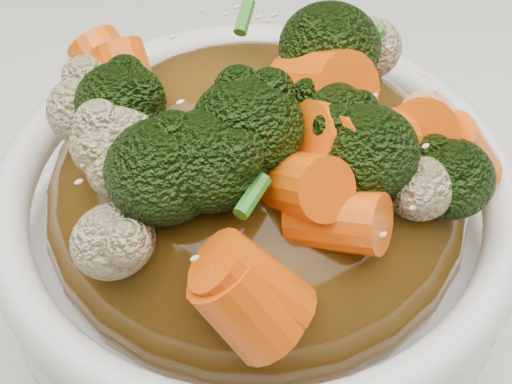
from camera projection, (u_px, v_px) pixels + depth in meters
tablecloth at (279, 292)px, 0.44m from camera, size 1.20×0.80×0.04m
bowl at (256, 242)px, 0.38m from camera, size 0.28×0.28×0.09m
sauce_base at (256, 197)px, 0.36m from camera, size 0.22×0.22×0.10m
carrots at (256, 79)px, 0.31m from camera, size 0.22×0.22×0.06m
broccoli at (256, 81)px, 0.31m from camera, size 0.22×0.22×0.05m
cauliflower at (256, 86)px, 0.31m from camera, size 0.22×0.22×0.04m
scallions at (256, 77)px, 0.31m from camera, size 0.17×0.17×0.02m
sesame_seeds at (256, 77)px, 0.31m from camera, size 0.20×0.20×0.01m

